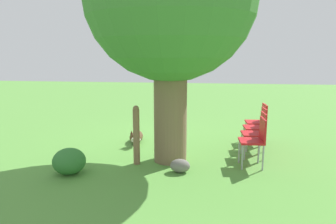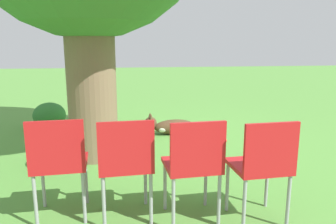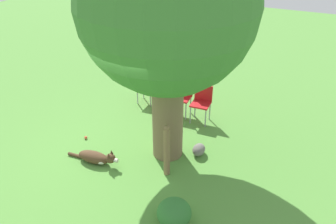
{
  "view_description": "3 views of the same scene",
  "coord_description": "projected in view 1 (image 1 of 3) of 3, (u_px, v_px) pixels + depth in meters",
  "views": [
    {
      "loc": [
        -1.1,
        6.87,
        2.06
      ],
      "look_at": [
        -0.33,
        0.98,
        0.96
      ],
      "focal_mm": 35.0,
      "sensor_mm": 36.0,
      "label": 1
    },
    {
      "loc": [
        -4.58,
        0.46,
        1.49
      ],
      "look_at": [
        0.57,
        -0.21,
        0.37
      ],
      "focal_mm": 35.0,
      "sensor_mm": 36.0,
      "label": 2
    },
    {
      "loc": [
        4.62,
        3.35,
        4.25
      ],
      "look_at": [
        -0.38,
        0.88,
        0.99
      ],
      "focal_mm": 35.0,
      "sensor_mm": 36.0,
      "label": 3
    }
  ],
  "objects": [
    {
      "name": "garden_rock",
      "position": [
        180.0,
        166.0,
        5.66
      ],
      "size": [
        0.34,
        0.25,
        0.24
      ],
      "color": "slate",
      "rests_on": "ground_plane"
    },
    {
      "name": "dog",
      "position": [
        136.0,
        137.0,
        7.51
      ],
      "size": [
        0.33,
        1.19,
        0.37
      ],
      "rotation": [
        0.0,
        0.0,
        1.65
      ],
      "color": "#513823",
      "rests_on": "ground_plane"
    },
    {
      "name": "ground_plane",
      "position": [
        159.0,
        147.0,
        7.21
      ],
      "size": [
        30.0,
        30.0,
        0.0
      ],
      "primitive_type": "plane",
      "color": "#56933D"
    },
    {
      "name": "red_chair_2",
      "position": [
        257.0,
        131.0,
        6.39
      ],
      "size": [
        0.45,
        0.47,
        0.9
      ],
      "rotation": [
        0.0,
        0.0,
        0.06
      ],
      "color": "red",
      "rests_on": "ground_plane"
    },
    {
      "name": "low_shrub",
      "position": [
        69.0,
        161.0,
        5.57
      ],
      "size": [
        0.56,
        0.56,
        0.45
      ],
      "color": "#337533",
      "rests_on": "ground_plane"
    },
    {
      "name": "tennis_ball",
      "position": [
        165.0,
        134.0,
        8.18
      ],
      "size": [
        0.07,
        0.07,
        0.07
      ],
      "color": "#E54C33",
      "rests_on": "ground_plane"
    },
    {
      "name": "red_chair_0",
      "position": [
        259.0,
        120.0,
        7.44
      ],
      "size": [
        0.45,
        0.47,
        0.9
      ],
      "rotation": [
        0.0,
        0.0,
        0.06
      ],
      "color": "red",
      "rests_on": "ground_plane"
    },
    {
      "name": "fence_post",
      "position": [
        136.0,
        135.0,
        6.01
      ],
      "size": [
        0.12,
        0.12,
        1.1
      ],
      "color": "#846647",
      "rests_on": "ground_plane"
    },
    {
      "name": "red_chair_3",
      "position": [
        256.0,
        138.0,
        5.87
      ],
      "size": [
        0.45,
        0.47,
        0.9
      ],
      "rotation": [
        0.0,
        0.0,
        0.06
      ],
      "color": "red",
      "rests_on": "ground_plane"
    },
    {
      "name": "red_chair_1",
      "position": [
        258.0,
        125.0,
        6.92
      ],
      "size": [
        0.45,
        0.47,
        0.9
      ],
      "rotation": [
        0.0,
        0.0,
        0.06
      ],
      "color": "red",
      "rests_on": "ground_plane"
    }
  ]
}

